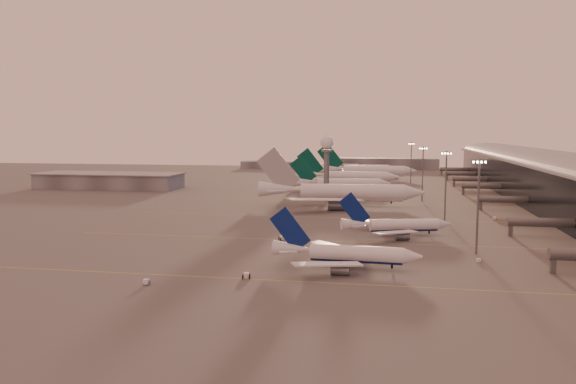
# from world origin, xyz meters

# --- Properties ---
(ground) EXTENTS (700.00, 700.00, 0.00)m
(ground) POSITION_xyz_m (0.00, 0.00, 0.00)
(ground) COLOR #514F4F
(ground) RESTS_ON ground
(taxiway_markings) EXTENTS (180.00, 185.25, 0.02)m
(taxiway_markings) POSITION_xyz_m (30.00, 56.00, 0.01)
(taxiway_markings) COLOR gold
(taxiway_markings) RESTS_ON ground
(terminal) EXTENTS (57.00, 362.00, 23.04)m
(terminal) POSITION_xyz_m (107.88, 110.09, 10.52)
(terminal) COLOR black
(terminal) RESTS_ON ground
(hangar) EXTENTS (82.00, 27.00, 8.50)m
(hangar) POSITION_xyz_m (-120.00, 140.00, 4.32)
(hangar) COLOR slate
(hangar) RESTS_ON ground
(radar_tower) EXTENTS (6.40, 6.40, 31.10)m
(radar_tower) POSITION_xyz_m (5.00, 120.00, 20.95)
(radar_tower) COLOR slate
(radar_tower) RESTS_ON ground
(mast_a) EXTENTS (3.60, 0.56, 25.00)m
(mast_a) POSITION_xyz_m (58.00, 0.00, 13.74)
(mast_a) COLOR slate
(mast_a) RESTS_ON ground
(mast_b) EXTENTS (3.60, 0.56, 25.00)m
(mast_b) POSITION_xyz_m (55.00, 55.00, 13.74)
(mast_b) COLOR slate
(mast_b) RESTS_ON ground
(mast_c) EXTENTS (3.60, 0.56, 25.00)m
(mast_c) POSITION_xyz_m (50.00, 110.00, 13.74)
(mast_c) COLOR slate
(mast_c) RESTS_ON ground
(mast_d) EXTENTS (3.60, 0.56, 25.00)m
(mast_d) POSITION_xyz_m (48.00, 200.00, 13.74)
(mast_d) COLOR slate
(mast_d) RESTS_ON ground
(distant_horizon) EXTENTS (165.00, 37.50, 9.00)m
(distant_horizon) POSITION_xyz_m (2.62, 325.14, 3.89)
(distant_horizon) COLOR slate
(distant_horizon) RESTS_ON ground
(narrowbody_near) EXTENTS (36.16, 28.82, 14.12)m
(narrowbody_near) POSITION_xyz_m (25.48, -21.19, 2.86)
(narrowbody_near) COLOR white
(narrowbody_near) RESTS_ON ground
(narrowbody_mid) EXTENTS (34.29, 26.98, 13.74)m
(narrowbody_mid) POSITION_xyz_m (37.54, 21.85, 2.78)
(narrowbody_mid) COLOR white
(narrowbody_mid) RESTS_ON ground
(widebody_white) EXTENTS (71.61, 57.21, 25.18)m
(widebody_white) POSITION_xyz_m (15.08, 87.50, 4.37)
(widebody_white) COLOR white
(widebody_white) RESTS_ON ground
(greentail_a) EXTENTS (52.68, 42.27, 19.20)m
(greentail_a) POSITION_xyz_m (10.43, 141.76, 3.39)
(greentail_a) COLOR white
(greentail_a) RESTS_ON ground
(greentail_b) EXTENTS (60.52, 48.85, 21.97)m
(greentail_b) POSITION_xyz_m (11.25, 180.40, 3.88)
(greentail_b) COLOR white
(greentail_b) RESTS_ON ground
(greentail_c) EXTENTS (65.78, 53.06, 23.88)m
(greentail_c) POSITION_xyz_m (20.70, 224.24, 4.22)
(greentail_c) COLOR white
(greentail_c) RESTS_ON ground
(greentail_d) EXTENTS (52.88, 42.58, 19.20)m
(greentail_d) POSITION_xyz_m (14.46, 263.38, 3.39)
(greentail_d) COLOR white
(greentail_d) RESTS_ON ground
(gsv_truck_a) EXTENTS (6.09, 2.75, 2.38)m
(gsv_truck_a) POSITION_xyz_m (-14.01, -43.21, 1.21)
(gsv_truck_a) COLOR white
(gsv_truck_a) RESTS_ON ground
(gsv_tug_near) EXTENTS (3.08, 4.35, 1.14)m
(gsv_tug_near) POSITION_xyz_m (4.85, -34.54, 0.59)
(gsv_tug_near) COLOR white
(gsv_tug_near) RESTS_ON ground
(gsv_catering_a) EXTENTS (4.82, 2.88, 3.70)m
(gsv_catering_a) POSITION_xyz_m (57.41, -9.64, 1.85)
(gsv_catering_a) COLOR white
(gsv_catering_a) RESTS_ON ground
(gsv_tug_mid) EXTENTS (4.07, 4.62, 1.13)m
(gsv_tug_mid) POSITION_xyz_m (4.35, 9.44, 0.58)
(gsv_tug_mid) COLOR white
(gsv_tug_mid) RESTS_ON ground
(gsv_truck_b) EXTENTS (4.94, 2.12, 1.95)m
(gsv_truck_b) POSITION_xyz_m (48.53, 40.94, 0.99)
(gsv_truck_b) COLOR white
(gsv_truck_b) RESTS_ON ground
(gsv_truck_c) EXTENTS (5.67, 3.64, 2.16)m
(gsv_truck_c) POSITION_xyz_m (-4.88, 52.68, 1.10)
(gsv_truck_c) COLOR gold
(gsv_truck_c) RESTS_ON ground
(gsv_catering_b) EXTENTS (5.57, 3.06, 4.36)m
(gsv_catering_b) POSITION_xyz_m (73.12, 60.26, 2.18)
(gsv_catering_b) COLOR white
(gsv_catering_b) RESTS_ON ground
(gsv_tug_far) EXTENTS (4.27, 4.04, 1.06)m
(gsv_tug_far) POSITION_xyz_m (16.12, 109.73, 0.54)
(gsv_tug_far) COLOR white
(gsv_tug_far) RESTS_ON ground
(gsv_truck_d) EXTENTS (3.59, 5.96, 2.27)m
(gsv_truck_d) POSITION_xyz_m (-15.20, 130.26, 1.16)
(gsv_truck_d) COLOR white
(gsv_truck_d) RESTS_ON ground
(gsv_tug_hangar) EXTENTS (4.49, 3.69, 1.11)m
(gsv_tug_hangar) POSITION_xyz_m (48.22, 160.76, 0.57)
(gsv_tug_hangar) COLOR #505255
(gsv_tug_hangar) RESTS_ON ground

